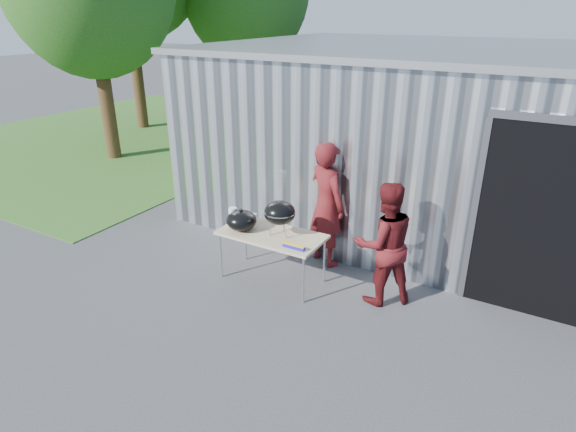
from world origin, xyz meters
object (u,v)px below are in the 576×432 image
Objects in this scene: kettle_grill at (280,207)px; person_cook at (326,204)px; folding_table at (272,236)px; person_bystander at (384,244)px.

person_cook is (0.30, 0.88, -0.20)m from kettle_grill.
folding_table is at bearing 89.85° from person_cook.
person_cook is 1.13× the size of person_bystander.
person_bystander is at bearing 10.55° from kettle_grill.
kettle_grill is at bearing 96.11° from person_cook.
person_cook is at bearing -69.26° from person_bystander.
folding_table is 0.88× the size of person_bystander.
person_cook is at bearing 71.31° from kettle_grill.
person_cook reaches higher than folding_table.
person_bystander is (1.44, 0.27, -0.31)m from kettle_grill.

